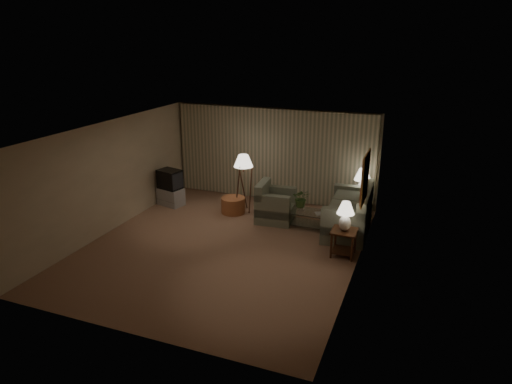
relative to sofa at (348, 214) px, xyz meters
The scene contains 16 objects.
ground 3.16m from the sofa, 142.97° to the right, with size 7.00×7.00×0.00m, color #A7755C.
room_shell 2.82m from the sofa, behind, with size 6.04×7.02×2.72m.
sofa is the anchor object (origin of this frame).
armchair 1.89m from the sofa, behind, with size 1.11×1.06×0.81m.
side_table_near 1.36m from the sofa, 83.66° to the right, with size 0.55×0.55×0.60m.
side_table_far 1.03m from the sofa, 81.58° to the left, with size 0.53×0.45×0.60m.
table_lamp_near 1.46m from the sofa, 83.66° to the right, with size 0.38×0.38×0.66m.
table_lamp_far 1.19m from the sofa, 81.58° to the left, with size 0.44×0.44×0.75m.
coffee_table 1.04m from the sofa, behind, with size 1.12×0.61×0.41m.
tv_cabinet 5.05m from the sofa, behind, with size 0.81×0.61×0.50m, color #A3A3A5.
crt_tv 5.06m from the sofa, behind, with size 0.72×0.59×0.54m, color black.
floor_lamp 2.97m from the sofa, behind, with size 0.52×0.52×1.60m.
ottoman 3.15m from the sofa, behind, with size 0.65×0.65×0.43m, color #B36D3C.
vase 1.17m from the sofa, behind, with size 0.16×0.16×0.17m, color white.
flowers 1.23m from the sofa, behind, with size 0.43×0.37×0.48m, color #456C30.
book 0.79m from the sofa, 165.42° to the right, with size 0.18×0.25×0.02m, color olive.
Camera 1 is at (4.12, -8.62, 4.62)m, focal length 32.00 mm.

